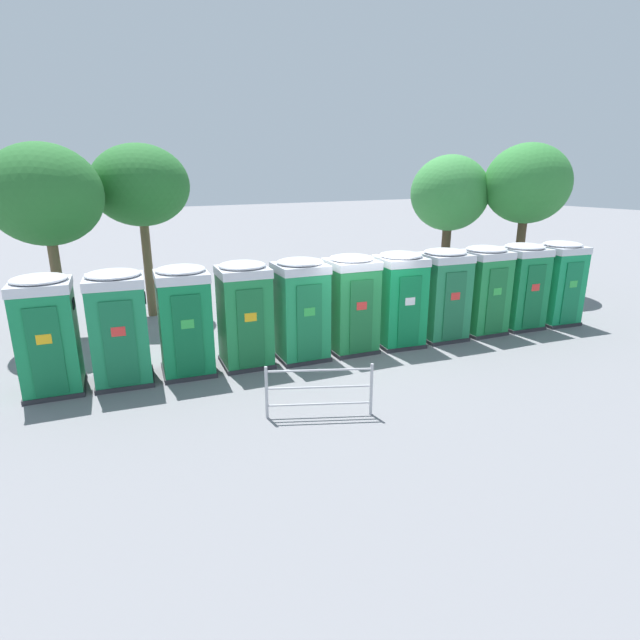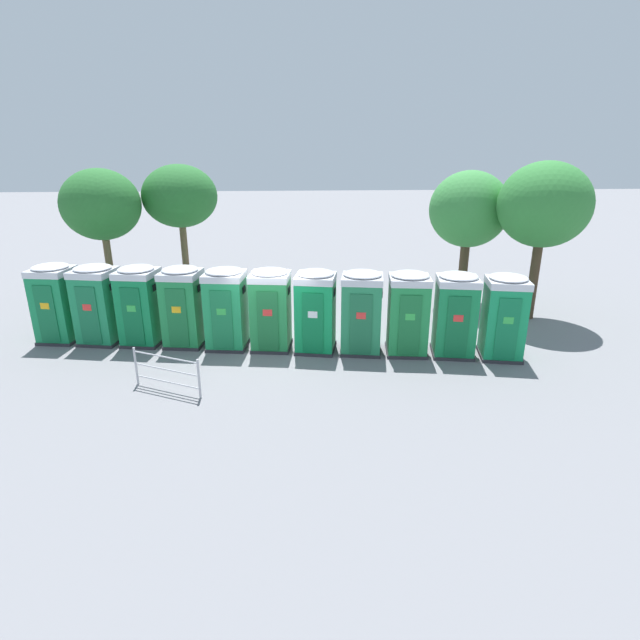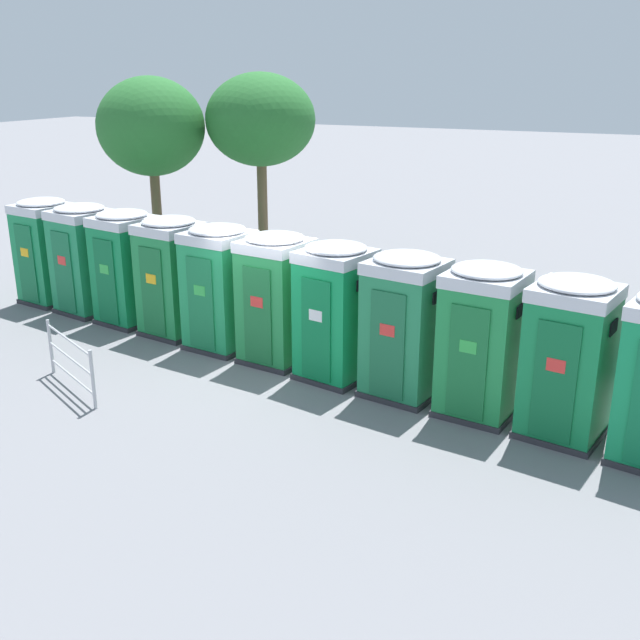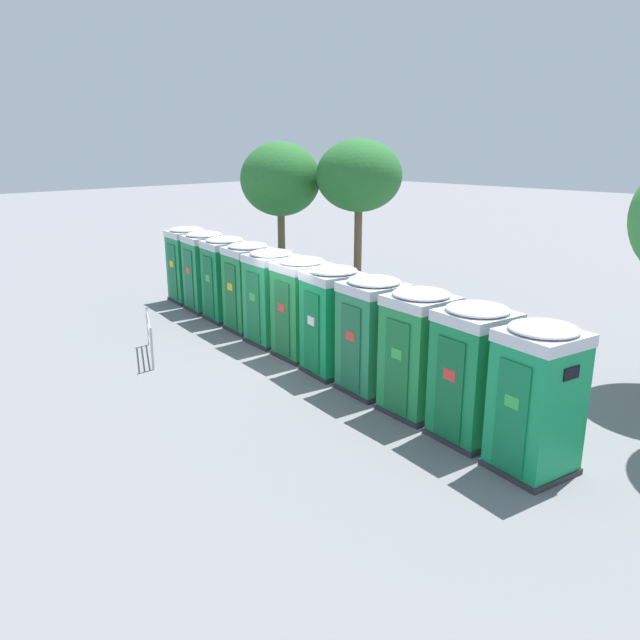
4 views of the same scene
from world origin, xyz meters
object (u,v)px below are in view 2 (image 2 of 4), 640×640
at_px(portapotty_9, 455,314).
at_px(portapotty_5, 271,309).
at_px(street_tree_0, 101,205).
at_px(street_tree_2, 180,197).
at_px(portapotty_0, 56,303).
at_px(portapotty_7, 361,312).
at_px(portapotty_10, 504,316).
at_px(portapotty_4, 226,308).
at_px(event_barrier, 166,371).
at_px(street_tree_3, 544,206).
at_px(portapotty_6, 316,311).
at_px(portapotty_2, 140,305).
at_px(street_tree_1, 469,210).
at_px(portapotty_3, 183,306).
at_px(portapotty_1, 98,304).
at_px(portapotty_8, 408,313).

bearing_deg(portapotty_9, portapotty_5, 170.99).
xyz_separation_m(street_tree_0, street_tree_2, (2.68, 1.26, 0.18)).
relative_size(portapotty_0, street_tree_0, 0.48).
xyz_separation_m(portapotty_7, portapotty_10, (4.13, -0.70, 0.00)).
xyz_separation_m(portapotty_5, street_tree_0, (-6.38, 4.84, 2.65)).
bearing_deg(street_tree_2, portapotty_9, -37.14).
bearing_deg(portapotty_10, portapotty_4, 170.78).
relative_size(portapotty_9, event_barrier, 1.37).
distance_m(street_tree_3, event_barrier, 13.52).
xyz_separation_m(portapotty_4, portapotty_6, (2.75, -0.45, 0.00)).
bearing_deg(portapotty_5, portapotty_2, 170.71).
bearing_deg(street_tree_0, street_tree_2, 25.28).
distance_m(street_tree_1, street_tree_2, 11.37).
bearing_deg(portapotty_7, event_barrier, -156.46).
relative_size(portapotty_2, portapotty_3, 1.00).
relative_size(street_tree_0, street_tree_1, 1.02).
distance_m(portapotty_7, portapotty_10, 4.18).
relative_size(street_tree_0, event_barrier, 2.85).
relative_size(portapotty_0, portapotty_3, 1.00).
bearing_deg(portapotty_0, street_tree_2, 57.51).
bearing_deg(portapotty_9, street_tree_1, 68.82).
xyz_separation_m(portapotty_5, portapotty_7, (2.75, -0.46, -0.00)).
height_order(portapotty_1, portapotty_9, same).
distance_m(portapotty_4, street_tree_3, 11.35).
bearing_deg(street_tree_2, portapotty_4, -68.60).
bearing_deg(portapotty_6, street_tree_1, 36.71).
distance_m(portapotty_0, portapotty_5, 6.97).
relative_size(portapotty_8, street_tree_1, 0.49).
bearing_deg(portapotty_2, portapotty_7, -9.37).
distance_m(portapotty_7, street_tree_3, 7.73).
relative_size(portapotty_8, portapotty_9, 1.00).
xyz_separation_m(portapotty_2, portapotty_7, (6.88, -1.14, -0.00)).
distance_m(portapotty_10, street_tree_1, 6.03).
distance_m(portapotty_1, portapotty_4, 4.18).
distance_m(portapotty_3, street_tree_2, 6.38).
bearing_deg(portapotty_4, portapotty_3, 168.05).
height_order(portapotty_7, street_tree_0, street_tree_0).
distance_m(portapotty_1, street_tree_1, 13.69).
distance_m(portapotty_9, event_barrier, 8.38).
height_order(portapotty_6, street_tree_2, street_tree_2).
distance_m(portapotty_0, portapotty_10, 13.95).
bearing_deg(portapotty_0, portapotty_9, -9.10).
height_order(portapotty_6, street_tree_0, street_tree_0).
relative_size(street_tree_3, event_barrier, 3.02).
bearing_deg(portapotty_9, portapotty_8, 171.12).
bearing_deg(portapotty_4, portapotty_6, -9.33).
distance_m(portapotty_2, street_tree_1, 12.45).
distance_m(portapotty_2, portapotty_5, 4.18).
bearing_deg(portapotty_1, portapotty_10, -9.35).
xyz_separation_m(portapotty_2, portapotty_6, (5.50, -0.94, -0.00)).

